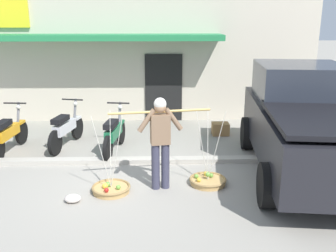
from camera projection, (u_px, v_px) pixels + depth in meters
ground_plane at (137, 176)px, 7.52m from camera, size 90.00×90.00×0.00m
sidewalk_curb at (139, 160)px, 8.17m from camera, size 20.00×0.24×0.10m
fruit_vendor at (160, 137)px, 6.71m from camera, size 1.79×0.33×1.70m
fruit_basket_left_side at (208, 180)px, 7.12m from camera, size 0.70×0.70×1.45m
fruit_basket_right_side at (111, 188)px, 6.80m from camera, size 0.70×0.70×1.45m
motorcycle_nearest_shop at (9, 134)px, 8.67m from camera, size 0.54×1.82×1.09m
motorcycle_second_in_row at (66, 129)px, 9.07m from camera, size 0.59×1.80×1.09m
motorcycle_third_in_row at (114, 134)px, 8.69m from camera, size 0.54×1.81×1.09m
parked_truck at (306, 122)px, 7.46m from camera, size 2.57×4.89×2.10m
storefront_building at (107, 45)px, 13.33m from camera, size 13.00×6.00×4.20m
plastic_litter_bag at (73, 198)px, 6.42m from camera, size 0.28×0.22×0.14m
wooden_crate at (220, 129)px, 10.11m from camera, size 0.44×0.36×0.32m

